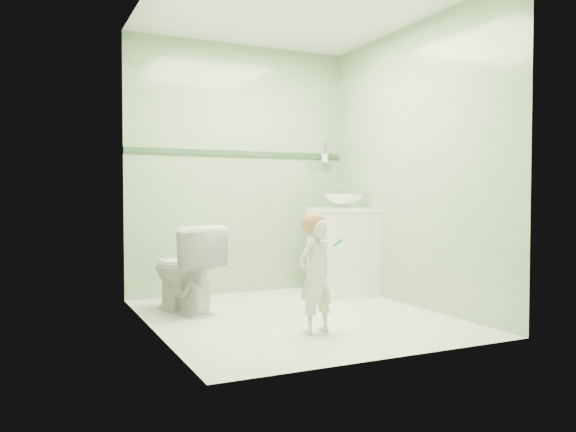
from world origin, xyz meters
TOP-DOWN VIEW (x-y plane):
  - ground at (0.00, 0.00)m, footprint 2.50×2.50m
  - room_shell at (0.00, 0.00)m, footprint 2.50×2.54m
  - trim_stripe at (0.00, 1.24)m, footprint 2.20×0.02m
  - vanity at (0.84, 0.70)m, footprint 0.52×0.50m
  - counter at (0.84, 0.70)m, footprint 0.54×0.52m
  - basin at (0.84, 0.70)m, footprint 0.37×0.37m
  - faucet at (0.84, 0.89)m, footprint 0.03×0.13m
  - cup_holder at (0.89, 1.18)m, footprint 0.26×0.07m
  - toilet at (-0.74, 0.53)m, footprint 0.57×0.78m
  - toddler at (-0.11, -0.52)m, footprint 0.32×0.26m
  - hair_cap at (-0.11, -0.50)m, footprint 0.17×0.17m
  - teal_toothbrush at (-0.00, -0.63)m, footprint 0.11×0.14m

SIDE VIEW (x-z plane):
  - ground at x=0.00m, z-range 0.00..0.00m
  - toilet at x=-0.74m, z-range 0.00..0.71m
  - toddler at x=-0.11m, z-range 0.00..0.78m
  - vanity at x=0.84m, z-range 0.00..0.80m
  - teal_toothbrush at x=0.00m, z-range 0.59..0.67m
  - hair_cap at x=-0.11m, z-range 0.66..0.83m
  - counter at x=0.84m, z-range 0.79..0.83m
  - basin at x=0.84m, z-range 0.83..0.96m
  - faucet at x=0.84m, z-range 0.88..1.06m
  - room_shell at x=0.00m, z-range 0.00..2.40m
  - cup_holder at x=0.89m, z-range 1.23..1.44m
  - trim_stripe at x=0.00m, z-range 1.33..1.38m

